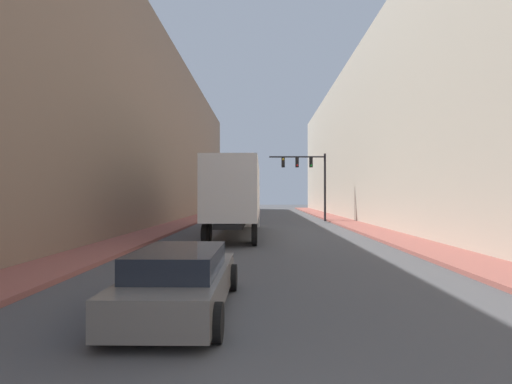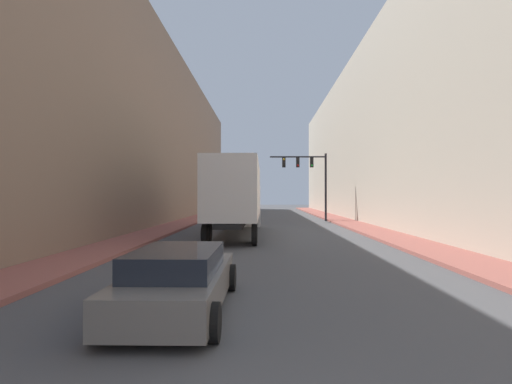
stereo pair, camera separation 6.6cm
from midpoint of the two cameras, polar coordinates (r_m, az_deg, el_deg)
sidewalk_right at (r=32.79m, az=13.25°, el=-4.43°), size 2.32×80.00×0.15m
sidewalk_left at (r=32.71m, az=-10.71°, el=-4.44°), size 2.32×80.00×0.15m
building_right at (r=34.25m, az=20.11°, el=8.37°), size 6.00×80.00×15.18m
building_left at (r=34.15m, az=-17.62°, el=8.65°), size 6.00×80.00×15.49m
semi_truck at (r=24.72m, az=-2.68°, el=-0.44°), size 2.59×14.97×4.18m
sedan_car at (r=8.35m, az=-10.93°, el=-12.26°), size 2.03×4.75×1.27m
traffic_signal_gantry at (r=36.67m, az=7.67°, el=2.68°), size 5.18×0.35×6.15m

